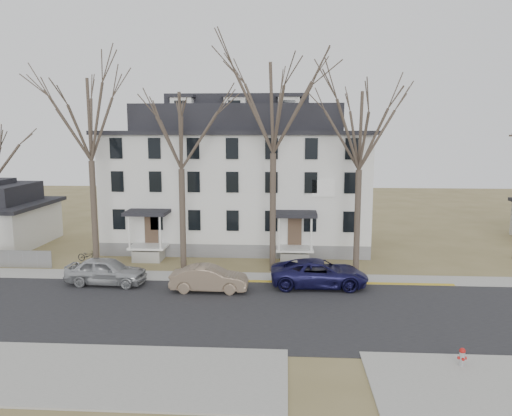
# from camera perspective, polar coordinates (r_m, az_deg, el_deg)

# --- Properties ---
(ground) EXTENTS (120.00, 120.00, 0.00)m
(ground) POSITION_cam_1_polar(r_m,az_deg,el_deg) (24.34, -1.21, -13.47)
(ground) COLOR olive
(ground) RESTS_ON ground
(main_road) EXTENTS (120.00, 10.00, 0.04)m
(main_road) POSITION_cam_1_polar(r_m,az_deg,el_deg) (26.20, -0.84, -11.82)
(main_road) COLOR #27272A
(main_road) RESTS_ON ground
(far_sidewalk) EXTENTS (120.00, 2.00, 0.08)m
(far_sidewalk) POSITION_cam_1_polar(r_m,az_deg,el_deg) (31.87, -0.01, -8.03)
(far_sidewalk) COLOR #A09F97
(far_sidewalk) RESTS_ON ground
(near_sidewalk_left) EXTENTS (20.00, 5.00, 0.08)m
(near_sidewalk_left) POSITION_cam_1_polar(r_m,az_deg,el_deg) (22.08, -24.58, -16.73)
(near_sidewalk_left) COLOR #A09F97
(near_sidewalk_left) RESTS_ON ground
(yellow_curb) EXTENTS (14.00, 0.25, 0.06)m
(yellow_curb) POSITION_cam_1_polar(r_m,az_deg,el_deg) (31.11, 9.22, -8.57)
(yellow_curb) COLOR gold
(yellow_curb) RESTS_ON ground
(boarding_house) EXTENTS (20.80, 12.36, 12.05)m
(boarding_house) POSITION_cam_1_polar(r_m,az_deg,el_deg) (40.77, -1.95, 3.38)
(boarding_house) COLOR slate
(boarding_house) RESTS_ON ground
(tree_far_left) EXTENTS (8.40, 8.40, 13.72)m
(tree_far_left) POSITION_cam_1_polar(r_m,az_deg,el_deg) (34.75, -18.53, 10.19)
(tree_far_left) COLOR #473B31
(tree_far_left) RESTS_ON ground
(tree_mid_left) EXTENTS (7.80, 7.80, 12.74)m
(tree_mid_left) POSITION_cam_1_polar(r_m,az_deg,el_deg) (32.98, -8.63, 9.35)
(tree_mid_left) COLOR #473B31
(tree_mid_left) RESTS_ON ground
(tree_center) EXTENTS (9.00, 9.00, 14.70)m
(tree_center) POSITION_cam_1_polar(r_m,az_deg,el_deg) (32.32, 2.00, 12.09)
(tree_center) COLOR #473B31
(tree_center) RESTS_ON ground
(tree_mid_right) EXTENTS (7.80, 7.80, 12.74)m
(tree_mid_right) POSITION_cam_1_polar(r_m,az_deg,el_deg) (32.58, 11.83, 9.27)
(tree_mid_right) COLOR #473B31
(tree_mid_right) RESTS_ON ground
(car_silver) EXTENTS (4.93, 2.20, 1.65)m
(car_silver) POSITION_cam_1_polar(r_m,az_deg,el_deg) (31.69, -16.75, -6.96)
(car_silver) COLOR #A9ABAD
(car_silver) RESTS_ON ground
(car_tan) EXTENTS (4.48, 1.58, 1.47)m
(car_tan) POSITION_cam_1_polar(r_m,az_deg,el_deg) (29.28, -5.37, -8.10)
(car_tan) COLOR #786551
(car_tan) RESTS_ON ground
(car_navy) EXTENTS (5.82, 2.78, 1.60)m
(car_navy) POSITION_cam_1_polar(r_m,az_deg,el_deg) (30.19, 7.24, -7.48)
(car_navy) COLOR #14133F
(car_navy) RESTS_ON ground
(bicycle_left) EXTENTS (1.65, 0.76, 0.84)m
(bicycle_left) POSITION_cam_1_polar(r_m,az_deg,el_deg) (37.57, -18.62, -5.23)
(bicycle_left) COLOR black
(bicycle_left) RESTS_ON ground
(fire_hydrant) EXTENTS (0.34, 0.32, 0.81)m
(fire_hydrant) POSITION_cam_1_polar(r_m,az_deg,el_deg) (22.00, 22.48, -15.52)
(fire_hydrant) COLOR #B7B7BA
(fire_hydrant) RESTS_ON ground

